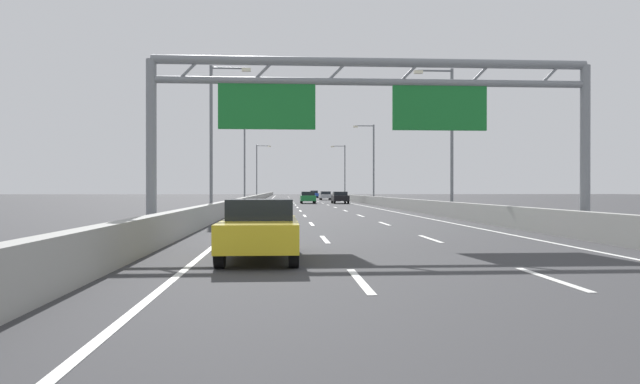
# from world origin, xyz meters

# --- Properties ---
(ground_plane) EXTENTS (260.00, 260.00, 0.00)m
(ground_plane) POSITION_xyz_m (0.00, 100.00, 0.00)
(ground_plane) COLOR #38383A
(lane_dash_left_1) EXTENTS (0.16, 3.00, 0.01)m
(lane_dash_left_1) POSITION_xyz_m (-1.80, 12.50, 0.01)
(lane_dash_left_1) COLOR white
(lane_dash_left_1) RESTS_ON ground_plane
(lane_dash_left_2) EXTENTS (0.16, 3.00, 0.01)m
(lane_dash_left_2) POSITION_xyz_m (-1.80, 21.50, 0.01)
(lane_dash_left_2) COLOR white
(lane_dash_left_2) RESTS_ON ground_plane
(lane_dash_left_3) EXTENTS (0.16, 3.00, 0.01)m
(lane_dash_left_3) POSITION_xyz_m (-1.80, 30.50, 0.01)
(lane_dash_left_3) COLOR white
(lane_dash_left_3) RESTS_ON ground_plane
(lane_dash_left_4) EXTENTS (0.16, 3.00, 0.01)m
(lane_dash_left_4) POSITION_xyz_m (-1.80, 39.50, 0.01)
(lane_dash_left_4) COLOR white
(lane_dash_left_4) RESTS_ON ground_plane
(lane_dash_left_5) EXTENTS (0.16, 3.00, 0.01)m
(lane_dash_left_5) POSITION_xyz_m (-1.80, 48.50, 0.01)
(lane_dash_left_5) COLOR white
(lane_dash_left_5) RESTS_ON ground_plane
(lane_dash_left_6) EXTENTS (0.16, 3.00, 0.01)m
(lane_dash_left_6) POSITION_xyz_m (-1.80, 57.50, 0.01)
(lane_dash_left_6) COLOR white
(lane_dash_left_6) RESTS_ON ground_plane
(lane_dash_left_7) EXTENTS (0.16, 3.00, 0.01)m
(lane_dash_left_7) POSITION_xyz_m (-1.80, 66.50, 0.01)
(lane_dash_left_7) COLOR white
(lane_dash_left_7) RESTS_ON ground_plane
(lane_dash_left_8) EXTENTS (0.16, 3.00, 0.01)m
(lane_dash_left_8) POSITION_xyz_m (-1.80, 75.50, 0.01)
(lane_dash_left_8) COLOR white
(lane_dash_left_8) RESTS_ON ground_plane
(lane_dash_left_9) EXTENTS (0.16, 3.00, 0.01)m
(lane_dash_left_9) POSITION_xyz_m (-1.80, 84.50, 0.01)
(lane_dash_left_9) COLOR white
(lane_dash_left_9) RESTS_ON ground_plane
(lane_dash_left_10) EXTENTS (0.16, 3.00, 0.01)m
(lane_dash_left_10) POSITION_xyz_m (-1.80, 93.50, 0.01)
(lane_dash_left_10) COLOR white
(lane_dash_left_10) RESTS_ON ground_plane
(lane_dash_left_11) EXTENTS (0.16, 3.00, 0.01)m
(lane_dash_left_11) POSITION_xyz_m (-1.80, 102.50, 0.01)
(lane_dash_left_11) COLOR white
(lane_dash_left_11) RESTS_ON ground_plane
(lane_dash_left_12) EXTENTS (0.16, 3.00, 0.01)m
(lane_dash_left_12) POSITION_xyz_m (-1.80, 111.50, 0.01)
(lane_dash_left_12) COLOR white
(lane_dash_left_12) RESTS_ON ground_plane
(lane_dash_left_13) EXTENTS (0.16, 3.00, 0.01)m
(lane_dash_left_13) POSITION_xyz_m (-1.80, 120.50, 0.01)
(lane_dash_left_13) COLOR white
(lane_dash_left_13) RESTS_ON ground_plane
(lane_dash_left_14) EXTENTS (0.16, 3.00, 0.01)m
(lane_dash_left_14) POSITION_xyz_m (-1.80, 129.50, 0.01)
(lane_dash_left_14) COLOR white
(lane_dash_left_14) RESTS_ON ground_plane
(lane_dash_left_15) EXTENTS (0.16, 3.00, 0.01)m
(lane_dash_left_15) POSITION_xyz_m (-1.80, 138.50, 0.01)
(lane_dash_left_15) COLOR white
(lane_dash_left_15) RESTS_ON ground_plane
(lane_dash_left_16) EXTENTS (0.16, 3.00, 0.01)m
(lane_dash_left_16) POSITION_xyz_m (-1.80, 147.50, 0.01)
(lane_dash_left_16) COLOR white
(lane_dash_left_16) RESTS_ON ground_plane
(lane_dash_left_17) EXTENTS (0.16, 3.00, 0.01)m
(lane_dash_left_17) POSITION_xyz_m (-1.80, 156.50, 0.01)
(lane_dash_left_17) COLOR white
(lane_dash_left_17) RESTS_ON ground_plane
(lane_dash_right_1) EXTENTS (0.16, 3.00, 0.01)m
(lane_dash_right_1) POSITION_xyz_m (1.80, 12.50, 0.01)
(lane_dash_right_1) COLOR white
(lane_dash_right_1) RESTS_ON ground_plane
(lane_dash_right_2) EXTENTS (0.16, 3.00, 0.01)m
(lane_dash_right_2) POSITION_xyz_m (1.80, 21.50, 0.01)
(lane_dash_right_2) COLOR white
(lane_dash_right_2) RESTS_ON ground_plane
(lane_dash_right_3) EXTENTS (0.16, 3.00, 0.01)m
(lane_dash_right_3) POSITION_xyz_m (1.80, 30.50, 0.01)
(lane_dash_right_3) COLOR white
(lane_dash_right_3) RESTS_ON ground_plane
(lane_dash_right_4) EXTENTS (0.16, 3.00, 0.01)m
(lane_dash_right_4) POSITION_xyz_m (1.80, 39.50, 0.01)
(lane_dash_right_4) COLOR white
(lane_dash_right_4) RESTS_ON ground_plane
(lane_dash_right_5) EXTENTS (0.16, 3.00, 0.01)m
(lane_dash_right_5) POSITION_xyz_m (1.80, 48.50, 0.01)
(lane_dash_right_5) COLOR white
(lane_dash_right_5) RESTS_ON ground_plane
(lane_dash_right_6) EXTENTS (0.16, 3.00, 0.01)m
(lane_dash_right_6) POSITION_xyz_m (1.80, 57.50, 0.01)
(lane_dash_right_6) COLOR white
(lane_dash_right_6) RESTS_ON ground_plane
(lane_dash_right_7) EXTENTS (0.16, 3.00, 0.01)m
(lane_dash_right_7) POSITION_xyz_m (1.80, 66.50, 0.01)
(lane_dash_right_7) COLOR white
(lane_dash_right_7) RESTS_ON ground_plane
(lane_dash_right_8) EXTENTS (0.16, 3.00, 0.01)m
(lane_dash_right_8) POSITION_xyz_m (1.80, 75.50, 0.01)
(lane_dash_right_8) COLOR white
(lane_dash_right_8) RESTS_ON ground_plane
(lane_dash_right_9) EXTENTS (0.16, 3.00, 0.01)m
(lane_dash_right_9) POSITION_xyz_m (1.80, 84.50, 0.01)
(lane_dash_right_9) COLOR white
(lane_dash_right_9) RESTS_ON ground_plane
(lane_dash_right_10) EXTENTS (0.16, 3.00, 0.01)m
(lane_dash_right_10) POSITION_xyz_m (1.80, 93.50, 0.01)
(lane_dash_right_10) COLOR white
(lane_dash_right_10) RESTS_ON ground_plane
(lane_dash_right_11) EXTENTS (0.16, 3.00, 0.01)m
(lane_dash_right_11) POSITION_xyz_m (1.80, 102.50, 0.01)
(lane_dash_right_11) COLOR white
(lane_dash_right_11) RESTS_ON ground_plane
(lane_dash_right_12) EXTENTS (0.16, 3.00, 0.01)m
(lane_dash_right_12) POSITION_xyz_m (1.80, 111.50, 0.01)
(lane_dash_right_12) COLOR white
(lane_dash_right_12) RESTS_ON ground_plane
(lane_dash_right_13) EXTENTS (0.16, 3.00, 0.01)m
(lane_dash_right_13) POSITION_xyz_m (1.80, 120.50, 0.01)
(lane_dash_right_13) COLOR white
(lane_dash_right_13) RESTS_ON ground_plane
(lane_dash_right_14) EXTENTS (0.16, 3.00, 0.01)m
(lane_dash_right_14) POSITION_xyz_m (1.80, 129.50, 0.01)
(lane_dash_right_14) COLOR white
(lane_dash_right_14) RESTS_ON ground_plane
(lane_dash_right_15) EXTENTS (0.16, 3.00, 0.01)m
(lane_dash_right_15) POSITION_xyz_m (1.80, 138.50, 0.01)
(lane_dash_right_15) COLOR white
(lane_dash_right_15) RESTS_ON ground_plane
(lane_dash_right_16) EXTENTS (0.16, 3.00, 0.01)m
(lane_dash_right_16) POSITION_xyz_m (1.80, 147.50, 0.01)
(lane_dash_right_16) COLOR white
(lane_dash_right_16) RESTS_ON ground_plane
(lane_dash_right_17) EXTENTS (0.16, 3.00, 0.01)m
(lane_dash_right_17) POSITION_xyz_m (1.80, 156.50, 0.01)
(lane_dash_right_17) COLOR white
(lane_dash_right_17) RESTS_ON ground_plane
(edge_line_left) EXTENTS (0.16, 176.00, 0.01)m
(edge_line_left) POSITION_xyz_m (-5.25, 88.00, 0.01)
(edge_line_left) COLOR white
(edge_line_left) RESTS_ON ground_plane
(edge_line_right) EXTENTS (0.16, 176.00, 0.01)m
(edge_line_right) POSITION_xyz_m (5.25, 88.00, 0.01)
(edge_line_right) COLOR white
(edge_line_right) RESTS_ON ground_plane
(barrier_left) EXTENTS (0.45, 220.00, 0.95)m
(barrier_left) POSITION_xyz_m (-6.90, 110.00, 0.47)
(barrier_left) COLOR #9E9E99
(barrier_left) RESTS_ON ground_plane
(barrier_right) EXTENTS (0.45, 220.00, 0.95)m
(barrier_right) POSITION_xyz_m (6.90, 110.00, 0.47)
(barrier_right) COLOR #9E9E99
(barrier_right) RESTS_ON ground_plane
(sign_gantry) EXTENTS (15.87, 0.36, 6.36)m
(sign_gantry) POSITION_xyz_m (-0.16, 22.49, 4.80)
(sign_gantry) COLOR gray
(sign_gantry) RESTS_ON ground_plane
(streetlamp_left_mid) EXTENTS (2.58, 0.28, 9.50)m
(streetlamp_left_mid) POSITION_xyz_m (-7.47, 39.13, 5.40)
(streetlamp_left_mid) COLOR slate
(streetlamp_left_mid) RESTS_ON ground_plane
(streetlamp_right_mid) EXTENTS (2.58, 0.28, 9.50)m
(streetlamp_right_mid) POSITION_xyz_m (7.47, 39.13, 5.40)
(streetlamp_right_mid) COLOR slate
(streetlamp_right_mid) RESTS_ON ground_plane
(streetlamp_left_far) EXTENTS (2.58, 0.28, 9.50)m
(streetlamp_left_far) POSITION_xyz_m (-7.47, 71.77, 5.40)
(streetlamp_left_far) COLOR slate
(streetlamp_left_far) RESTS_ON ground_plane
(streetlamp_right_far) EXTENTS (2.58, 0.28, 9.50)m
(streetlamp_right_far) POSITION_xyz_m (7.47, 71.77, 5.40)
(streetlamp_right_far) COLOR slate
(streetlamp_right_far) RESTS_ON ground_plane
(streetlamp_left_distant) EXTENTS (2.58, 0.28, 9.50)m
(streetlamp_left_distant) POSITION_xyz_m (-7.47, 104.41, 5.40)
(streetlamp_left_distant) COLOR slate
(streetlamp_left_distant) RESTS_ON ground_plane
(streetlamp_right_distant) EXTENTS (2.58, 0.28, 9.50)m
(streetlamp_right_distant) POSITION_xyz_m (7.47, 104.41, 5.40)
(streetlamp_right_distant) COLOR slate
(streetlamp_right_distant) RESTS_ON ground_plane
(silver_car) EXTENTS (1.78, 4.55, 1.42)m
(silver_car) POSITION_xyz_m (3.84, 98.38, 0.73)
(silver_car) COLOR #A8ADB2
(silver_car) RESTS_ON ground_plane
(yellow_car) EXTENTS (1.80, 4.68, 1.44)m
(yellow_car) POSITION_xyz_m (-3.77, 16.27, 0.74)
(yellow_car) COLOR yellow
(yellow_car) RESTS_ON ground_plane
(black_car) EXTENTS (1.87, 4.56, 1.46)m
(black_car) POSITION_xyz_m (3.82, 73.57, 0.75)
(black_car) COLOR black
(black_car) RESTS_ON ground_plane
(blue_car) EXTENTS (1.71, 4.36, 1.53)m
(blue_car) POSITION_xyz_m (3.45, 126.14, 0.78)
(blue_car) COLOR #2347AD
(blue_car) RESTS_ON ground_plane
(red_car) EXTENTS (1.84, 4.30, 1.51)m
(red_car) POSITION_xyz_m (3.72, 133.04, 0.77)
(red_car) COLOR red
(red_car) RESTS_ON ground_plane
(green_car) EXTENTS (1.80, 4.25, 1.45)m
(green_car) POSITION_xyz_m (-0.10, 74.11, 0.75)
(green_car) COLOR #1E7A38
(green_car) RESTS_ON ground_plane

